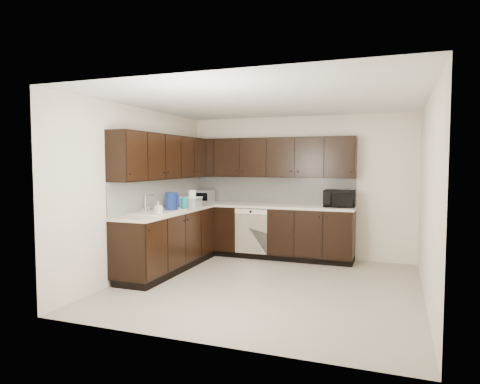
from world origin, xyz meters
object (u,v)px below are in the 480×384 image
(sink, at_px, (158,217))
(blue_pitcher, at_px, (171,202))
(toaster_oven, at_px, (203,196))
(storage_bin, at_px, (187,202))
(microwave, at_px, (339,199))

(sink, height_order, blue_pitcher, blue_pitcher)
(toaster_oven, relative_size, storage_bin, 0.89)
(sink, relative_size, blue_pitcher, 2.84)
(microwave, relative_size, toaster_oven, 1.41)
(microwave, bearing_deg, toaster_oven, 177.29)
(sink, relative_size, microwave, 1.61)
(sink, height_order, toaster_oven, sink)
(sink, distance_m, blue_pitcher, 0.33)
(toaster_oven, height_order, blue_pitcher, blue_pitcher)
(sink, bearing_deg, microwave, 35.63)
(toaster_oven, height_order, storage_bin, toaster_oven)
(microwave, height_order, storage_bin, microwave)
(sink, distance_m, microwave, 3.00)
(toaster_oven, bearing_deg, microwave, 2.57)
(toaster_oven, distance_m, storage_bin, 0.87)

